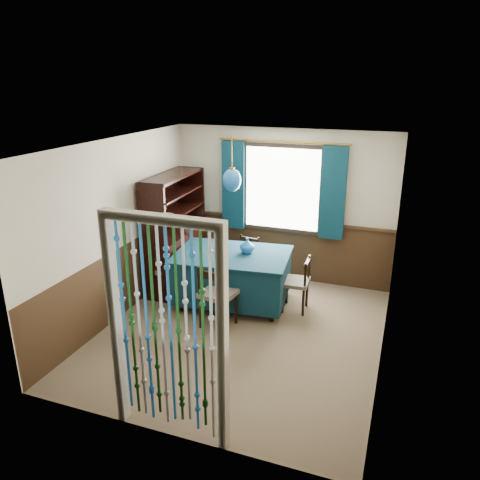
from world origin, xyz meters
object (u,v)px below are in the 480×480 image
at_px(pendant_lamp, 232,180).
at_px(vase_table, 247,246).
at_px(vase_sideboard, 187,221).
at_px(chair_far, 246,260).
at_px(chair_right, 297,282).
at_px(dining_table, 232,275).
at_px(chair_left, 168,268).
at_px(sideboard, 175,248).
at_px(bowl_shelf, 167,215).
at_px(chair_near, 217,295).

relative_size(pendant_lamp, vase_table, 3.75).
relative_size(pendant_lamp, vase_sideboard, 4.45).
relative_size(chair_far, chair_right, 0.99).
bearing_deg(vase_table, dining_table, -148.64).
bearing_deg(pendant_lamp, chair_right, 7.74).
distance_m(chair_left, sideboard, 0.50).
xyz_separation_m(dining_table, bowl_shelf, (-1.06, 0.02, 0.81)).
relative_size(sideboard, pendant_lamp, 2.39).
distance_m(chair_left, chair_right, 1.98).
bearing_deg(chair_right, bowl_shelf, 90.28).
bearing_deg(vase_table, chair_right, 1.08).
relative_size(chair_right, vase_table, 3.97).
bearing_deg(pendant_lamp, sideboard, 163.19).
xyz_separation_m(dining_table, chair_far, (-0.04, 0.71, -0.03)).
distance_m(chair_far, vase_sideboard, 1.17).
distance_m(dining_table, chair_far, 0.71).
height_order(chair_right, sideboard, sideboard).
distance_m(dining_table, vase_sideboard, 1.37).
bearing_deg(chair_far, chair_left, 49.61).
bearing_deg(bowl_shelf, vase_sideboard, 90.00).
height_order(dining_table, chair_far, chair_far).
xyz_separation_m(chair_near, pendant_lamp, (-0.05, 0.73, 1.42)).
relative_size(chair_near, chair_far, 1.12).
relative_size(chair_near, sideboard, 0.49).
distance_m(chair_right, pendant_lamp, 1.75).
height_order(chair_left, pendant_lamp, pendant_lamp).
xyz_separation_m(chair_near, vase_sideboard, (-1.12, 1.40, 0.53)).
xyz_separation_m(chair_left, chair_right, (1.96, 0.25, -0.04)).
relative_size(chair_far, chair_left, 0.89).
xyz_separation_m(dining_table, pendant_lamp, (0.00, -0.00, 1.43)).
bearing_deg(chair_left, bowl_shelf, 177.82).
relative_size(chair_near, pendant_lamp, 1.17).
relative_size(sideboard, vase_table, 8.95).
bearing_deg(vase_sideboard, bowl_shelf, -90.00).
bearing_deg(vase_table, vase_sideboard, 155.91).
distance_m(dining_table, bowl_shelf, 1.34).
bearing_deg(chair_far, vase_table, 120.14).
xyz_separation_m(pendant_lamp, bowl_shelf, (-1.06, 0.02, -0.62)).
relative_size(chair_near, bowl_shelf, 4.64).
xyz_separation_m(bowl_shelf, vase_sideboard, (0.00, 0.66, -0.27)).
bearing_deg(dining_table, pendant_lamp, -96.52).
bearing_deg(sideboard, chair_far, 17.35).
relative_size(dining_table, bowl_shelf, 9.23).
height_order(chair_near, bowl_shelf, bowl_shelf).
bearing_deg(dining_table, vase_sideboard, 141.03).
bearing_deg(pendant_lamp, vase_table, 31.36).
distance_m(chair_right, sideboard, 2.10).
bearing_deg(chair_left, vase_table, 76.80).
bearing_deg(vase_sideboard, vase_table, -24.09).
relative_size(chair_left, sideboard, 0.49).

